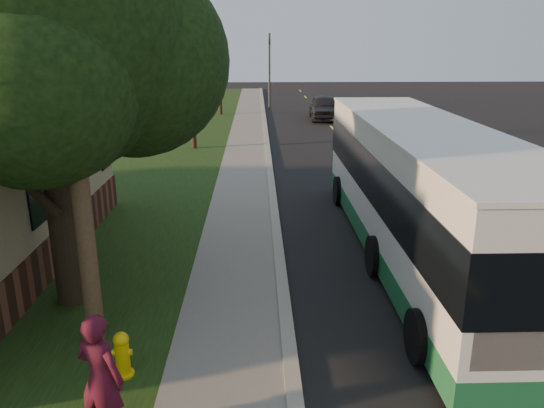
% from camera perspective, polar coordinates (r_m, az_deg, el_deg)
% --- Properties ---
extents(ground, '(120.00, 120.00, 0.00)m').
position_cam_1_polar(ground, '(8.73, 2.12, -17.97)').
color(ground, black).
rests_on(ground, ground).
extents(road, '(8.00, 80.00, 0.01)m').
position_cam_1_polar(road, '(18.40, 12.59, 0.98)').
color(road, black).
rests_on(road, ground).
extents(curb, '(0.25, 80.00, 0.12)m').
position_cam_1_polar(curb, '(17.83, 0.04, 1.07)').
color(curb, gray).
rests_on(curb, ground).
extents(sidewalk, '(2.00, 80.00, 0.08)m').
position_cam_1_polar(sidewalk, '(17.83, -3.17, 0.98)').
color(sidewalk, slate).
rests_on(sidewalk, ground).
extents(grass_verge, '(5.00, 80.00, 0.07)m').
position_cam_1_polar(grass_verge, '(18.27, -14.22, 0.84)').
color(grass_verge, black).
rests_on(grass_verge, ground).
extents(fire_hydrant, '(0.32, 0.32, 0.74)m').
position_cam_1_polar(fire_hydrant, '(8.72, -15.80, -15.31)').
color(fire_hydrant, yellow).
rests_on(fire_hydrant, grass_verge).
extents(utility_pole, '(2.86, 3.21, 9.07)m').
position_cam_1_polar(utility_pole, '(8.58, -21.26, 13.44)').
color(utility_pole, '#473321').
rests_on(utility_pole, ground).
extents(leafy_tree, '(6.30, 6.00, 7.80)m').
position_cam_1_polar(leafy_tree, '(10.42, -23.24, 16.67)').
color(leafy_tree, black).
rests_on(leafy_tree, grass_verge).
extents(bare_tree_near, '(1.38, 1.21, 4.31)m').
position_cam_1_polar(bare_tree_near, '(25.45, -8.55, 10.58)').
color(bare_tree_near, black).
rests_on(bare_tree_near, grass_verge).
extents(bare_tree_far, '(1.38, 1.21, 4.03)m').
position_cam_1_polar(bare_tree_far, '(37.32, -5.63, 12.53)').
color(bare_tree_far, black).
rests_on(bare_tree_far, grass_verge).
extents(traffic_signal, '(0.18, 0.22, 5.50)m').
position_cam_1_polar(traffic_signal, '(41.17, -0.28, 14.67)').
color(traffic_signal, '#2D2D30').
rests_on(traffic_signal, ground).
extents(transit_bus, '(2.73, 11.84, 3.20)m').
position_cam_1_polar(transit_bus, '(12.81, 15.79, 1.55)').
color(transit_bus, silver).
rests_on(transit_bus, ground).
extents(skateboarder, '(0.77, 0.66, 1.80)m').
position_cam_1_polar(skateboarder, '(7.32, -17.94, -17.43)').
color(skateboarder, '#430D1E').
rests_on(skateboarder, grass_verge).
extents(distant_car, '(2.06, 4.73, 1.59)m').
position_cam_1_polar(distant_car, '(35.47, 5.67, 10.32)').
color(distant_car, black).
rests_on(distant_car, ground).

